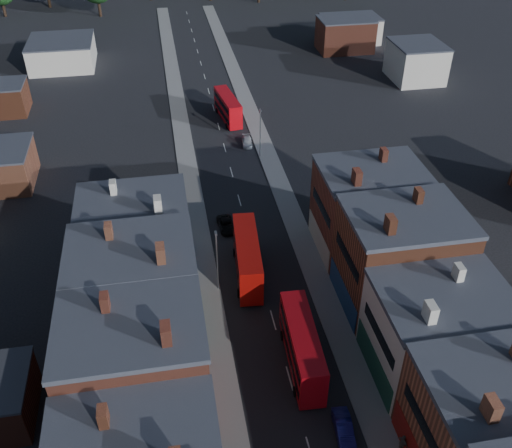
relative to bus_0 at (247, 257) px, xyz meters
name	(u,v)px	position (x,y,z in m)	size (l,w,h in m)	color
pavement_west	(192,197)	(-5.00, 18.11, -2.62)	(3.00, 200.00, 0.12)	gray
pavement_east	(281,188)	(8.00, 18.11, -2.62)	(3.00, 200.00, 0.12)	gray
lamp_post_2	(217,257)	(-3.70, -1.89, 2.02)	(0.25, 0.70, 8.12)	slate
lamp_post_3	(260,130)	(6.70, 28.11, 2.02)	(0.25, 0.70, 8.12)	slate
bus_0	(247,257)	(0.00, 0.00, 0.00)	(3.59, 11.68, 4.97)	#B30E0A
bus_1	(302,346)	(3.00, -14.38, -0.08)	(3.20, 11.26, 4.82)	#B50A12
bus_2	(228,107)	(3.55, 42.62, -0.26)	(3.76, 10.61, 4.48)	#BE080F
car_1	(344,428)	(4.82, -22.54, -2.00)	(1.44, 4.14, 1.36)	navy
car_2	(226,225)	(-1.20, 9.73, -2.07)	(2.02, 4.38, 1.22)	black
car_3	(247,142)	(5.30, 32.51, -2.12)	(1.58, 3.88, 1.13)	silver
ped_3	(403,443)	(9.20, -25.11, -1.59)	(1.14, 0.52, 1.95)	#514C45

